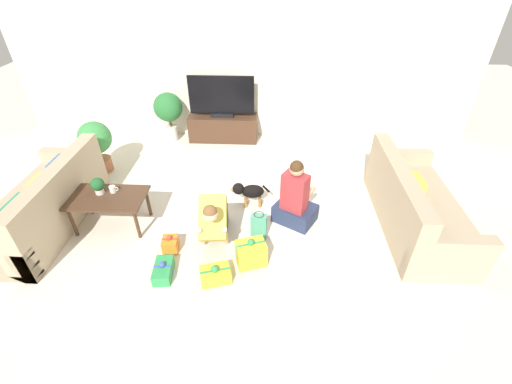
% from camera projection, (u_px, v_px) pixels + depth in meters
% --- Properties ---
extents(ground_plane, '(16.00, 16.00, 0.00)m').
position_uv_depth(ground_plane, '(231.00, 218.00, 4.73)').
color(ground_plane, beige).
extents(wall_back, '(8.40, 0.06, 2.60)m').
position_uv_depth(wall_back, '(244.00, 68.00, 6.11)').
color(wall_back, silver).
rests_on(wall_back, ground_plane).
extents(sofa_left, '(0.87, 2.04, 0.85)m').
position_uv_depth(sofa_left, '(45.00, 205.00, 4.46)').
color(sofa_left, tan).
rests_on(sofa_left, ground_plane).
extents(sofa_right, '(0.87, 2.04, 0.85)m').
position_uv_depth(sofa_right, '(414.00, 206.00, 4.46)').
color(sofa_right, tan).
rests_on(sofa_right, ground_plane).
extents(coffee_table, '(0.95, 0.58, 0.46)m').
position_uv_depth(coffee_table, '(108.00, 200.00, 4.38)').
color(coffee_table, '#472D1E').
rests_on(coffee_table, ground_plane).
extents(tv_console, '(1.28, 0.39, 0.49)m').
position_uv_depth(tv_console, '(223.00, 128.00, 6.52)').
color(tv_console, '#472D1E').
rests_on(tv_console, ground_plane).
extents(tv, '(1.19, 0.20, 0.75)m').
position_uv_depth(tv, '(222.00, 98.00, 6.18)').
color(tv, black).
rests_on(tv, tv_console).
extents(potted_plant_back_left, '(0.53, 0.53, 0.92)m').
position_uv_depth(potted_plant_back_left, '(168.00, 110.00, 6.30)').
color(potted_plant_back_left, beige).
rests_on(potted_plant_back_left, ground_plane).
extents(potted_plant_corner_left, '(0.51, 0.51, 0.86)m').
position_uv_depth(potted_plant_corner_left, '(96.00, 142.00, 5.44)').
color(potted_plant_corner_left, '#A36042').
rests_on(potted_plant_corner_left, ground_plane).
extents(person_kneeling, '(0.38, 0.83, 0.79)m').
position_uv_depth(person_kneeling, '(214.00, 220.00, 4.18)').
color(person_kneeling, '#23232D').
rests_on(person_kneeling, ground_plane).
extents(person_sitting, '(0.65, 0.62, 0.96)m').
position_uv_depth(person_sitting, '(295.00, 201.00, 4.48)').
color(person_sitting, '#283351').
rests_on(person_sitting, ground_plane).
extents(dog, '(0.55, 0.20, 0.37)m').
position_uv_depth(dog, '(249.00, 191.00, 4.83)').
color(dog, black).
rests_on(dog, ground_plane).
extents(gift_box_a, '(0.39, 0.32, 0.38)m').
position_uv_depth(gift_box_a, '(251.00, 253.00, 3.96)').
color(gift_box_a, yellow).
rests_on(gift_box_a, ground_plane).
extents(gift_box_b, '(0.20, 0.21, 0.24)m').
position_uv_depth(gift_box_b, '(170.00, 244.00, 4.18)').
color(gift_box_b, orange).
rests_on(gift_box_b, ground_plane).
extents(gift_box_c, '(0.22, 0.37, 0.20)m').
position_uv_depth(gift_box_c, '(163.00, 270.00, 3.86)').
color(gift_box_c, '#2D934C').
rests_on(gift_box_c, ground_plane).
extents(gift_box_d, '(0.39, 0.32, 0.20)m').
position_uv_depth(gift_box_d, '(215.00, 274.00, 3.82)').
color(gift_box_d, yellow).
rests_on(gift_box_d, ground_plane).
extents(gift_bag_a, '(0.21, 0.14, 0.38)m').
position_uv_depth(gift_bag_a, '(259.00, 226.00, 4.31)').
color(gift_bag_a, '#4CA384').
rests_on(gift_bag_a, ground_plane).
extents(mug, '(0.12, 0.08, 0.09)m').
position_uv_depth(mug, '(113.00, 189.00, 4.41)').
color(mug, silver).
rests_on(mug, coffee_table).
extents(tabletop_plant, '(0.17, 0.17, 0.22)m').
position_uv_depth(tabletop_plant, '(98.00, 185.00, 4.34)').
color(tabletop_plant, beige).
rests_on(tabletop_plant, coffee_table).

